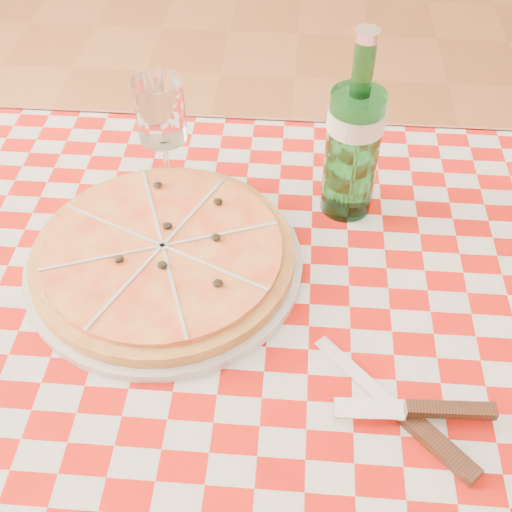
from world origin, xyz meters
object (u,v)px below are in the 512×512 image
at_px(pizza_plate, 163,254).
at_px(water_bottle, 355,128).
at_px(dining_table, 267,367).
at_px(wine_glass, 163,135).

distance_m(pizza_plate, water_bottle, 0.31).
height_order(dining_table, wine_glass, wine_glass).
height_order(pizza_plate, water_bottle, water_bottle).
bearing_deg(dining_table, wine_glass, 123.07).
bearing_deg(pizza_plate, dining_table, -31.03).
bearing_deg(water_bottle, wine_glass, 173.34).
distance_m(dining_table, water_bottle, 0.35).
bearing_deg(water_bottle, dining_table, -113.45).
height_order(dining_table, pizza_plate, pizza_plate).
bearing_deg(pizza_plate, wine_glass, 97.98).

